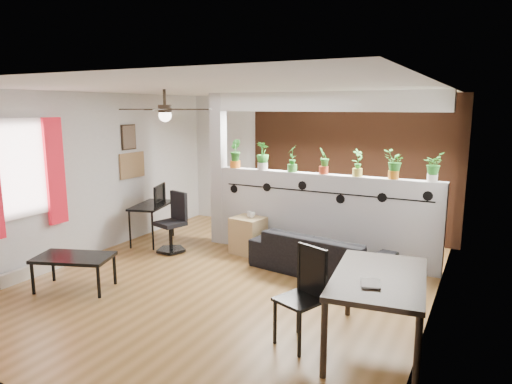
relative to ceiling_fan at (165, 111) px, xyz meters
The scene contains 28 objects.
room_shell 1.33m from the ceiling_fan, 20.56° to the left, with size 6.30×7.10×2.90m.
partition_wall 2.91m from the ceiling_fan, 48.37° to the left, with size 3.60×0.18×1.35m, color #BCBCC1.
ceiling_header 2.41m from the ceiling_fan, 48.37° to the left, with size 3.60×0.18×0.30m, color silver.
pier_column 2.09m from the ceiling_fan, 99.77° to the left, with size 0.22×0.20×2.60m, color #BCBCC1.
brick_panel 3.78m from the ceiling_fan, 63.93° to the left, with size 3.90×0.05×2.60m, color #AC5832.
vine_decal 2.64m from the ceiling_fan, 46.80° to the left, with size 3.31×0.01×0.30m.
window_assembly 2.13m from the ceiling_fan, 152.87° to the right, with size 0.09×1.30×1.55m.
baseboard_heater 2.96m from the ceiling_fan, 152.65° to the right, with size 0.08×1.00×0.18m, color silver.
corkboard 2.38m from the ceiling_fan, 144.85° to the left, with size 0.03×0.60×0.45m, color olive.
framed_art 2.19m from the ceiling_fan, 145.97° to the left, with size 0.03×0.34×0.44m.
ceiling_fan is the anchor object (origin of this frame).
potted_plant_0 1.94m from the ceiling_fan, 89.36° to the left, with size 0.32×0.32×0.48m.
potted_plant_1 2.01m from the ceiling_fan, 73.11° to the left, with size 0.27×0.22×0.46m.
potted_plant_2 2.22m from the ceiling_fan, 59.19° to the left, with size 0.20×0.24×0.43m.
potted_plant_3 2.52m from the ceiling_fan, 48.37° to the left, with size 0.22×0.25×0.41m.
potted_plant_4 2.88m from the ceiling_fan, 40.24° to the left, with size 0.26×0.26×0.41m.
potted_plant_5 3.29m from the ceiling_fan, 34.15° to the left, with size 0.27×0.27×0.42m.
potted_plant_6 3.73m from the ceiling_fan, 29.51° to the left, with size 0.20×0.23×0.41m.
sofa 2.95m from the ceiling_fan, 32.55° to the left, with size 1.93×0.76×0.56m, color black.
cube_shelf 2.53m from the ceiling_fan, 72.74° to the left, with size 0.49×0.44×0.60m, color #A28355.
cup 2.27m from the ceiling_fan, 70.97° to the left, with size 0.13×0.13×0.10m, color gray.
computer_desk 2.50m from the ceiling_fan, 137.82° to the left, with size 0.73×1.05×0.69m.
monitor 2.47m from the ceiling_fan, 134.53° to the left, with size 0.05×0.32×0.18m, color black.
office_chair 2.23m from the ceiling_fan, 125.37° to the left, with size 0.51×0.51×0.97m.
dining_table 3.49m from the ceiling_fan, 11.46° to the right, with size 1.02×1.50×0.77m.
book 3.42m from the ceiling_fan, 17.34° to the right, with size 0.17×0.23×0.02m, color gray.
folding_chair 3.02m from the ceiling_fan, 18.91° to the right, with size 0.52×0.52×1.00m.
coffee_table 2.29m from the ceiling_fan, 132.90° to the right, with size 1.10×0.84×0.45m.
Camera 1 is at (3.09, -5.17, 2.37)m, focal length 32.00 mm.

